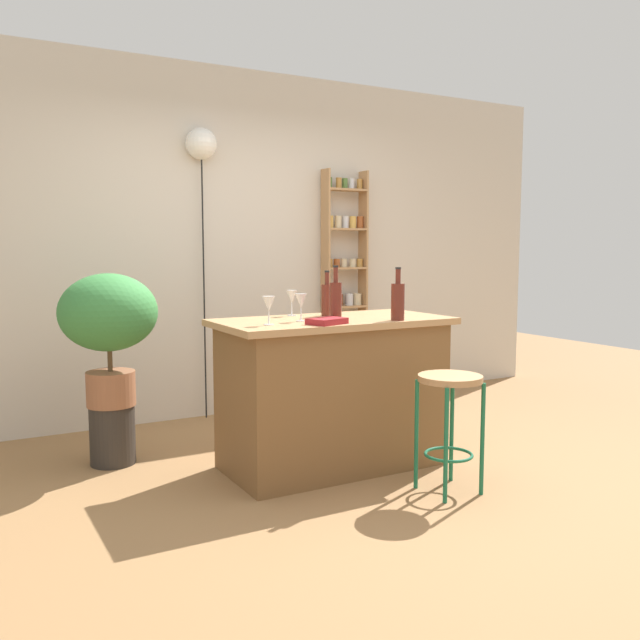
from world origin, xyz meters
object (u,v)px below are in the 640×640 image
(potted_plant, at_px, (109,321))
(bottle_olive_oil, at_px, (398,300))
(bar_stool, at_px, (450,404))
(wine_glass_center, at_px, (269,304))
(spice_shelf, at_px, (345,284))
(wine_glass_right, at_px, (292,298))
(bottle_wine_red, at_px, (336,300))
(pendant_globe_light, at_px, (201,147))
(plant_stool, at_px, (113,435))
(wine_glass_left, at_px, (301,302))
(cookbook, at_px, (327,321))
(bottle_soda_blue, at_px, (327,299))

(potted_plant, bearing_deg, bottle_olive_oil, -33.86)
(bar_stool, relative_size, wine_glass_center, 4.06)
(spice_shelf, height_order, wine_glass_right, spice_shelf)
(bottle_wine_red, bearing_deg, bar_stool, -56.12)
(bar_stool, distance_m, pendant_globe_light, 2.86)
(bar_stool, bearing_deg, spice_shelf, 73.39)
(plant_stool, height_order, potted_plant, potted_plant)
(wine_glass_center, bearing_deg, wine_glass_left, 18.94)
(potted_plant, height_order, pendant_globe_light, pendant_globe_light)
(plant_stool, relative_size, cookbook, 1.80)
(bottle_olive_oil, relative_size, wine_glass_center, 1.95)
(bottle_wine_red, bearing_deg, bottle_olive_oil, -24.94)
(potted_plant, bearing_deg, bottle_wine_red, -36.20)
(bottle_olive_oil, bearing_deg, potted_plant, 146.14)
(bottle_soda_blue, relative_size, pendant_globe_light, 0.13)
(bottle_soda_blue, height_order, wine_glass_right, bottle_soda_blue)
(plant_stool, xyz_separation_m, bottle_olive_oil, (1.49, -1.00, 0.87))
(spice_shelf, bearing_deg, bottle_soda_blue, -125.26)
(spice_shelf, distance_m, wine_glass_center, 2.21)
(bar_stool, relative_size, plant_stool, 1.76)
(bar_stool, xyz_separation_m, bottle_soda_blue, (-0.29, 0.88, 0.54))
(bottle_wine_red, distance_m, wine_glass_left, 0.21)
(wine_glass_center, bearing_deg, spice_shelf, 47.53)
(plant_stool, relative_size, bottle_olive_oil, 1.18)
(spice_shelf, xyz_separation_m, bottle_wine_red, (-1.06, -1.63, 0.01))
(bar_stool, height_order, wine_glass_left, wine_glass_left)
(plant_stool, bearing_deg, bottle_wine_red, -36.20)
(bottle_soda_blue, xyz_separation_m, wine_glass_right, (-0.20, 0.11, 0.01))
(plant_stool, bearing_deg, wine_glass_right, -22.39)
(wine_glass_left, bearing_deg, pendant_globe_light, 91.55)
(bottle_soda_blue, bearing_deg, spice_shelf, 54.74)
(bottle_olive_oil, relative_size, bottle_wine_red, 0.97)
(bottle_soda_blue, bearing_deg, pendant_globe_light, 103.87)
(plant_stool, height_order, cookbook, cookbook)
(bar_stool, height_order, wine_glass_center, wine_glass_center)
(spice_shelf, distance_m, bottle_soda_blue, 1.64)
(potted_plant, bearing_deg, spice_shelf, 19.79)
(wine_glass_center, bearing_deg, bar_stool, -35.12)
(plant_stool, xyz_separation_m, bottle_soda_blue, (1.26, -0.55, 0.86))
(wine_glass_right, distance_m, pendant_globe_light, 1.68)
(bottle_wine_red, bearing_deg, potted_plant, 143.80)
(cookbook, bearing_deg, bottle_olive_oil, -22.09)
(bottle_soda_blue, xyz_separation_m, cookbook, (-0.24, -0.42, -0.09))
(potted_plant, bearing_deg, plant_stool, 0.00)
(bottle_olive_oil, bearing_deg, spice_shelf, 68.22)
(bar_stool, bearing_deg, wine_glass_center, 144.88)
(bottle_soda_blue, relative_size, wine_glass_center, 1.77)
(bar_stool, relative_size, pendant_globe_light, 0.29)
(bottle_soda_blue, bearing_deg, wine_glass_right, 150.28)
(wine_glass_center, bearing_deg, wine_glass_right, 49.06)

